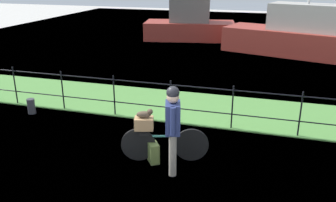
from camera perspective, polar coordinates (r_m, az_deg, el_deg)
ground_plane at (r=6.99m, az=-5.03°, el=-10.56°), size 60.00×60.00×0.00m
grass_strip at (r=9.96m, az=2.18°, el=-0.79°), size 27.00×2.40×0.03m
harbor_water at (r=19.23m, az=9.54°, el=9.08°), size 30.00×30.00×0.00m
iron_fence at (r=8.74m, az=0.41°, el=0.42°), size 18.04×0.04×1.07m
bicycle_main at (r=7.07m, az=-0.65°, el=-6.82°), size 1.66×0.52×0.68m
wooden_crate at (r=6.90m, az=-3.84°, el=-3.56°), size 0.42×0.35×0.24m
terrier_dog at (r=6.82m, az=-3.67°, el=-2.06°), size 0.32×0.21×0.18m
cyclist_person at (r=6.38m, az=0.76°, el=-3.48°), size 0.36×0.52×1.68m
backpack_on_paving at (r=7.09m, az=-2.34°, el=-8.20°), size 0.31×0.33×0.40m
mooring_bollard at (r=10.08m, az=-20.87°, el=-0.78°), size 0.20×0.20×0.40m
moored_boat_near at (r=17.03m, az=20.80°, el=9.47°), size 7.25×4.01×3.83m
moored_boat_mid at (r=19.94m, az=3.46°, el=12.01°), size 5.06×2.85×3.80m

